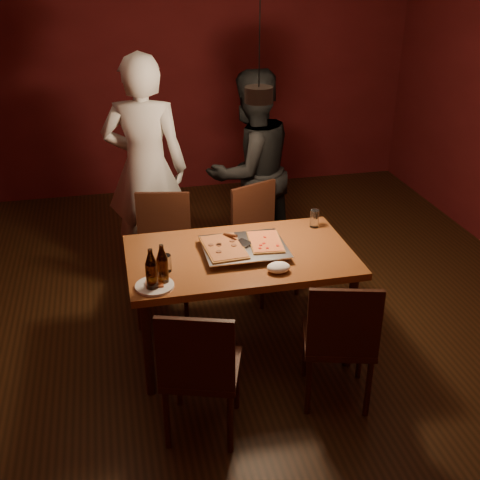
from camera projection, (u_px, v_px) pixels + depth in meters
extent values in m
plane|color=#341E0E|center=(256.00, 326.00, 4.57)|extent=(6.00, 6.00, 0.00)
plane|color=maroon|center=(190.00, 67.00, 6.57)|extent=(5.00, 0.00, 5.00)
cube|color=brown|center=(240.00, 257.00, 4.02)|extent=(1.50, 0.90, 0.05)
cylinder|color=#38190F|center=(148.00, 348.00, 3.73)|extent=(0.06, 0.06, 0.70)
cylinder|color=#38190F|center=(350.00, 322.00, 4.00)|extent=(0.06, 0.06, 0.70)
cylinder|color=#38190F|center=(139.00, 289.00, 4.38)|extent=(0.06, 0.06, 0.70)
cylinder|color=#38190F|center=(314.00, 269.00, 4.64)|extent=(0.06, 0.06, 0.70)
cube|color=#38190F|center=(163.00, 258.00, 4.64)|extent=(0.50, 0.50, 0.04)
cube|color=#38190F|center=(163.00, 219.00, 4.70)|extent=(0.42, 0.11, 0.45)
cube|color=#38190F|center=(267.00, 246.00, 4.82)|extent=(0.55, 0.55, 0.04)
cube|color=#38190F|center=(253.00, 211.00, 4.85)|extent=(0.40, 0.19, 0.45)
cube|color=#38190F|center=(202.00, 369.00, 3.42)|extent=(0.53, 0.53, 0.04)
cube|color=#38190F|center=(195.00, 355.00, 3.15)|extent=(0.41, 0.16, 0.45)
cube|color=#38190F|center=(338.00, 339.00, 3.68)|extent=(0.52, 0.52, 0.04)
cube|color=#38190F|center=(344.00, 324.00, 3.41)|extent=(0.41, 0.14, 0.45)
cube|color=silver|center=(244.00, 249.00, 4.01)|extent=(0.58, 0.49, 0.05)
cube|color=maroon|center=(224.00, 247.00, 3.96)|extent=(0.28, 0.41, 0.02)
cube|color=gold|center=(265.00, 242.00, 4.04)|extent=(0.24, 0.35, 0.02)
cylinder|color=black|center=(152.00, 277.00, 3.55)|extent=(0.07, 0.07, 0.17)
cone|color=black|center=(150.00, 257.00, 3.49)|extent=(0.07, 0.07, 0.10)
cylinder|color=black|center=(163.00, 271.00, 3.62)|extent=(0.07, 0.07, 0.17)
cone|color=black|center=(162.00, 252.00, 3.56)|extent=(0.07, 0.07, 0.09)
cylinder|color=silver|center=(166.00, 263.00, 3.77)|extent=(0.07, 0.07, 0.11)
cylinder|color=silver|center=(314.00, 219.00, 4.36)|extent=(0.06, 0.06, 0.13)
cylinder|color=white|center=(155.00, 286.00, 3.61)|extent=(0.23, 0.23, 0.02)
cube|color=gold|center=(154.00, 284.00, 3.61)|extent=(0.10, 0.08, 0.01)
ellipsoid|color=white|center=(279.00, 267.00, 3.77)|extent=(0.15, 0.11, 0.06)
imported|color=silver|center=(146.00, 169.00, 4.95)|extent=(0.77, 0.60, 1.89)
imported|color=black|center=(250.00, 172.00, 5.13)|extent=(1.02, 0.92, 1.72)
cylinder|color=black|center=(259.00, 95.00, 3.79)|extent=(0.18, 0.18, 0.10)
cylinder|color=black|center=(260.00, 1.00, 3.55)|extent=(0.01, 0.01, 1.00)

